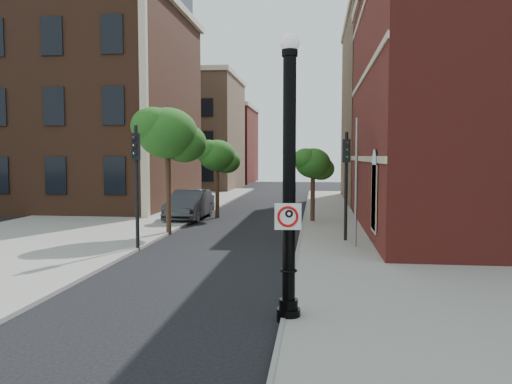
# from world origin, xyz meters

# --- Properties ---
(ground) EXTENTS (120.00, 120.00, 0.00)m
(ground) POSITION_xyz_m (0.00, 0.00, 0.00)
(ground) COLOR black
(ground) RESTS_ON ground
(sidewalk_right) EXTENTS (8.00, 60.00, 0.12)m
(sidewalk_right) POSITION_xyz_m (6.00, 10.00, 0.06)
(sidewalk_right) COLOR gray
(sidewalk_right) RESTS_ON ground
(sidewalk_left) EXTENTS (10.00, 50.00, 0.12)m
(sidewalk_left) POSITION_xyz_m (-9.00, 18.00, 0.06)
(sidewalk_left) COLOR gray
(sidewalk_left) RESTS_ON ground
(curb_edge) EXTENTS (0.10, 60.00, 0.14)m
(curb_edge) POSITION_xyz_m (2.05, 10.00, 0.07)
(curb_edge) COLOR gray
(curb_edge) RESTS_ON ground
(victorian_building) EXTENTS (18.60, 14.60, 17.95)m
(victorian_building) POSITION_xyz_m (-16.00, 23.97, 8.74)
(victorian_building) COLOR brown
(victorian_building) RESTS_ON ground
(bg_building_tan_a) EXTENTS (12.00, 12.00, 12.00)m
(bg_building_tan_a) POSITION_xyz_m (-12.00, 44.00, 6.00)
(bg_building_tan_a) COLOR #9B7354
(bg_building_tan_a) RESTS_ON ground
(bg_building_red) EXTENTS (12.00, 12.00, 10.00)m
(bg_building_red) POSITION_xyz_m (-12.00, 58.00, 5.00)
(bg_building_red) COLOR maroon
(bg_building_red) RESTS_ON ground
(bg_building_tan_b) EXTENTS (22.00, 14.00, 14.00)m
(bg_building_tan_b) POSITION_xyz_m (16.00, 30.00, 7.00)
(bg_building_tan_b) COLOR #9B7354
(bg_building_tan_b) RESTS_ON ground
(lamppost) EXTENTS (0.53, 0.53, 6.22)m
(lamppost) POSITION_xyz_m (2.15, 0.24, 2.87)
(lamppost) COLOR black
(lamppost) RESTS_ON ground
(no_parking_sign) EXTENTS (0.57, 0.10, 0.57)m
(no_parking_sign) POSITION_xyz_m (2.14, 0.08, 2.34)
(no_parking_sign) COLOR white
(no_parking_sign) RESTS_ON ground
(parked_car) EXTENTS (1.86, 5.15, 1.69)m
(parked_car) POSITION_xyz_m (-4.48, 17.29, 0.85)
(parked_car) COLOR #2D2E33
(parked_car) RESTS_ON ground
(traffic_signal_left) EXTENTS (0.36, 0.42, 4.79)m
(traffic_signal_left) POSITION_xyz_m (-4.05, 7.70, 3.22)
(traffic_signal_left) COLOR black
(traffic_signal_left) RESTS_ON ground
(traffic_signal_right) EXTENTS (0.34, 0.40, 4.61)m
(traffic_signal_right) POSITION_xyz_m (3.96, 10.42, 3.11)
(traffic_signal_right) COLOR black
(traffic_signal_right) RESTS_ON ground
(utility_pole) EXTENTS (0.10, 0.10, 5.08)m
(utility_pole) POSITION_xyz_m (4.25, 8.89, 2.54)
(utility_pole) COLOR #999999
(utility_pole) RESTS_ON ground
(street_tree_a) EXTENTS (3.24, 2.93, 5.84)m
(street_tree_a) POSITION_xyz_m (-4.00, 11.77, 4.61)
(street_tree_a) COLOR #382116
(street_tree_a) RESTS_ON ground
(street_tree_b) EXTENTS (2.54, 2.30, 4.58)m
(street_tree_b) POSITION_xyz_m (-3.02, 18.24, 3.61)
(street_tree_b) COLOR #382116
(street_tree_b) RESTS_ON ground
(street_tree_c) EXTENTS (2.25, 2.03, 4.06)m
(street_tree_c) POSITION_xyz_m (2.56, 16.62, 3.19)
(street_tree_c) COLOR #382116
(street_tree_c) RESTS_ON ground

